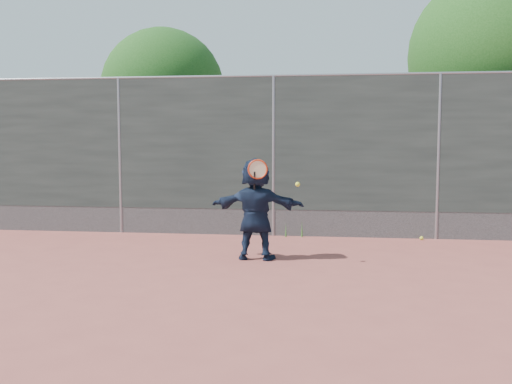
# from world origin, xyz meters

# --- Properties ---
(ground) EXTENTS (80.00, 80.00, 0.00)m
(ground) POSITION_xyz_m (0.00, 0.00, 0.00)
(ground) COLOR #9E4C42
(ground) RESTS_ON ground
(player) EXTENTS (1.45, 0.53, 1.54)m
(player) POSITION_xyz_m (-0.05, 1.31, 0.77)
(player) COLOR #131E34
(player) RESTS_ON ground
(ball_ground) EXTENTS (0.07, 0.07, 0.07)m
(ball_ground) POSITION_xyz_m (2.72, 3.35, 0.03)
(ball_ground) COLOR yellow
(ball_ground) RESTS_ON ground
(fence) EXTENTS (20.00, 0.06, 3.03)m
(fence) POSITION_xyz_m (-0.00, 3.50, 1.58)
(fence) COLOR #38423D
(fence) RESTS_ON ground
(swing_action) EXTENTS (0.77, 0.20, 0.51)m
(swing_action) POSITION_xyz_m (0.06, 1.11, 1.34)
(swing_action) COLOR red
(swing_action) RESTS_ON ground
(tree_right) EXTENTS (3.78, 3.60, 5.39)m
(tree_right) POSITION_xyz_m (4.68, 5.75, 3.49)
(tree_right) COLOR #382314
(tree_right) RESTS_ON ground
(tree_left) EXTENTS (3.15, 3.00, 4.53)m
(tree_left) POSITION_xyz_m (-2.85, 6.55, 2.94)
(tree_left) COLOR #382314
(tree_left) RESTS_ON ground
(weed_clump) EXTENTS (0.68, 0.07, 0.30)m
(weed_clump) POSITION_xyz_m (0.29, 3.38, 0.13)
(weed_clump) COLOR #387226
(weed_clump) RESTS_ON ground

